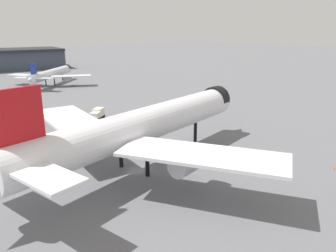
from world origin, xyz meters
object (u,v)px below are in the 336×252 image
at_px(service_truck_front, 97,114).
at_px(traffic_cone_wingtip, 334,168).
at_px(airliner_far_taxiway, 51,74).
at_px(airliner_near_gate, 142,126).

height_order(service_truck_front, traffic_cone_wingtip, service_truck_front).
bearing_deg(airliner_far_taxiway, service_truck_front, -145.57).
bearing_deg(airliner_far_taxiway, airliner_near_gate, -147.11).
xyz_separation_m(airliner_near_gate, traffic_cone_wingtip, (25.80, -22.45, -7.40)).
xyz_separation_m(airliner_far_taxiway, service_truck_front, (-12.01, -66.06, -3.26)).
bearing_deg(airliner_far_taxiway, traffic_cone_wingtip, -133.10).
relative_size(airliner_near_gate, airliner_far_taxiway, 1.75).
distance_m(service_truck_front, traffic_cone_wingtip, 59.61).
distance_m(airliner_far_taxiway, traffic_cone_wingtip, 123.44).
relative_size(airliner_near_gate, traffic_cone_wingtip, 96.82).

